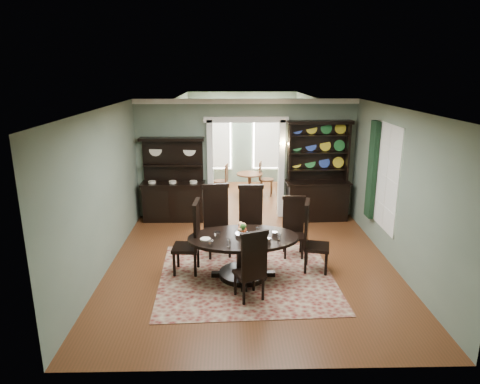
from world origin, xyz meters
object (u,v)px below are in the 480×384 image
object	(u,v)px
sideboard	(174,192)
parlor_table	(250,182)
welsh_dresser	(317,184)
dining_table	(243,249)

from	to	relation	value
sideboard	parlor_table	distance (m)	2.82
parlor_table	welsh_dresser	bearing A→B (deg)	-51.09
sideboard	parlor_table	world-z (taller)	sideboard
dining_table	parlor_table	bearing A→B (deg)	82.71
sideboard	welsh_dresser	world-z (taller)	welsh_dresser
sideboard	parlor_table	bearing A→B (deg)	44.90
sideboard	welsh_dresser	bearing A→B (deg)	-0.02
dining_table	welsh_dresser	distance (m)	3.75
dining_table	sideboard	bearing A→B (deg)	113.80
dining_table	welsh_dresser	bearing A→B (deg)	55.00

